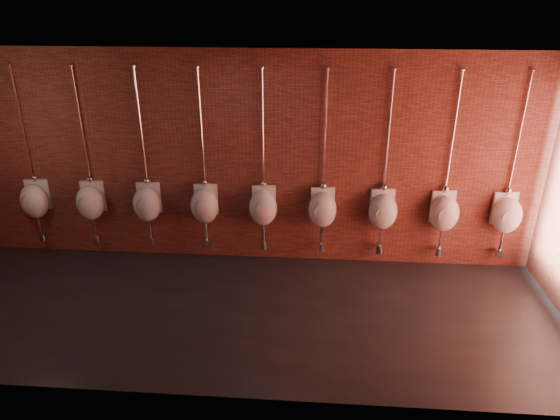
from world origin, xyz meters
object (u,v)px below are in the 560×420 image
at_px(urinal_1, 90,202).
at_px(urinal_5, 322,209).
at_px(urinal_4, 263,207).
at_px(urinal_0, 35,200).
at_px(urinal_7, 444,212).
at_px(urinal_2, 147,203).
at_px(urinal_6, 383,210).
at_px(urinal_3, 205,205).
at_px(urinal_8, 507,214).

distance_m(urinal_1, urinal_5, 3.55).
xyz_separation_m(urinal_1, urinal_4, (2.66, 0.00, 0.00)).
distance_m(urinal_4, urinal_5, 0.89).
bearing_deg(urinal_0, urinal_7, 0.00).
bearing_deg(urinal_0, urinal_5, 0.00).
height_order(urinal_2, urinal_7, same).
distance_m(urinal_1, urinal_6, 4.43).
bearing_deg(urinal_1, urinal_7, 0.00).
height_order(urinal_3, urinal_6, same).
height_order(urinal_3, urinal_7, same).
bearing_deg(urinal_4, urinal_6, 0.00).
relative_size(urinal_0, urinal_4, 1.00).
bearing_deg(urinal_7, urinal_1, 180.00).
height_order(urinal_2, urinal_3, same).
xyz_separation_m(urinal_4, urinal_7, (2.66, 0.00, 0.00)).
height_order(urinal_2, urinal_4, same).
relative_size(urinal_0, urinal_5, 1.00).
height_order(urinal_1, urinal_6, same).
xyz_separation_m(urinal_2, urinal_4, (1.77, 0.00, 0.00)).
relative_size(urinal_6, urinal_7, 1.00).
distance_m(urinal_0, urinal_2, 1.77).
bearing_deg(urinal_0, urinal_8, 0.00).
bearing_deg(urinal_1, urinal_4, 0.00).
bearing_deg(urinal_7, urinal_4, 180.00).
bearing_deg(urinal_4, urinal_3, 180.00).
bearing_deg(urinal_5, urinal_2, 180.00).
bearing_deg(urinal_7, urinal_6, 180.00).
distance_m(urinal_3, urinal_4, 0.89).
bearing_deg(urinal_5, urinal_3, 180.00).
bearing_deg(urinal_6, urinal_8, 0.00).
relative_size(urinal_0, urinal_1, 1.00).
bearing_deg(urinal_2, urinal_3, 0.00).
bearing_deg(urinal_8, urinal_1, 180.00).
relative_size(urinal_3, urinal_7, 1.00).
relative_size(urinal_1, urinal_7, 1.00).
bearing_deg(urinal_3, urinal_0, 180.00).
relative_size(urinal_0, urinal_3, 1.00).
distance_m(urinal_2, urinal_3, 0.89).
bearing_deg(urinal_5, urinal_7, 0.00).
xyz_separation_m(urinal_2, urinal_5, (2.66, 0.00, 0.00)).
height_order(urinal_1, urinal_2, same).
relative_size(urinal_1, urinal_3, 1.00).
relative_size(urinal_4, urinal_7, 1.00).
bearing_deg(urinal_6, urinal_3, 180.00).
relative_size(urinal_2, urinal_6, 1.00).
bearing_deg(urinal_7, urinal_0, 180.00).
xyz_separation_m(urinal_4, urinal_6, (1.77, 0.00, 0.00)).
bearing_deg(urinal_2, urinal_5, 0.00).
bearing_deg(urinal_0, urinal_1, 0.00).
relative_size(urinal_6, urinal_8, 1.00).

